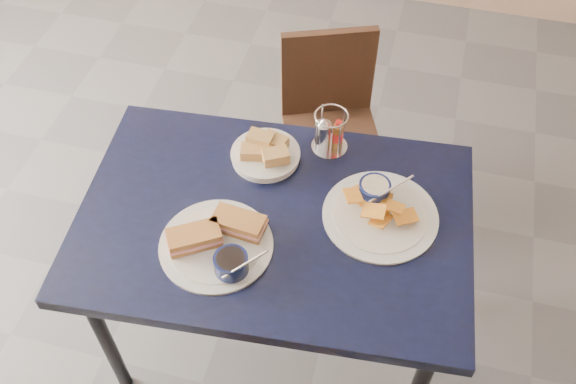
% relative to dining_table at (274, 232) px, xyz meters
% --- Properties ---
extents(ground, '(6.00, 6.00, 0.00)m').
position_rel_dining_table_xyz_m(ground, '(-0.21, -0.23, -0.67)').
color(ground, '#59595E').
rests_on(ground, ground).
extents(dining_table, '(1.15, 0.82, 0.75)m').
position_rel_dining_table_xyz_m(dining_table, '(0.00, 0.00, 0.00)').
color(dining_table, black).
rests_on(dining_table, ground).
extents(chair_far, '(0.46, 0.46, 0.76)m').
position_rel_dining_table_xyz_m(chair_far, '(0.04, 0.78, -0.24)').
color(chair_far, black).
rests_on(chair_far, ground).
extents(sandwich_plate, '(0.32, 0.31, 0.12)m').
position_rel_dining_table_xyz_m(sandwich_plate, '(-0.11, -0.13, 0.10)').
color(sandwich_plate, white).
rests_on(sandwich_plate, dining_table).
extents(plantain_plate, '(0.32, 0.32, 0.12)m').
position_rel_dining_table_xyz_m(plantain_plate, '(0.28, 0.09, 0.09)').
color(plantain_plate, white).
rests_on(plantain_plate, dining_table).
extents(bread_basket, '(0.20, 0.20, 0.07)m').
position_rel_dining_table_xyz_m(bread_basket, '(-0.08, 0.21, 0.10)').
color(bread_basket, white).
rests_on(bread_basket, dining_table).
extents(condiment_caddy, '(0.11, 0.11, 0.14)m').
position_rel_dining_table_xyz_m(condiment_caddy, '(0.09, 0.30, 0.13)').
color(condiment_caddy, silver).
rests_on(condiment_caddy, dining_table).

